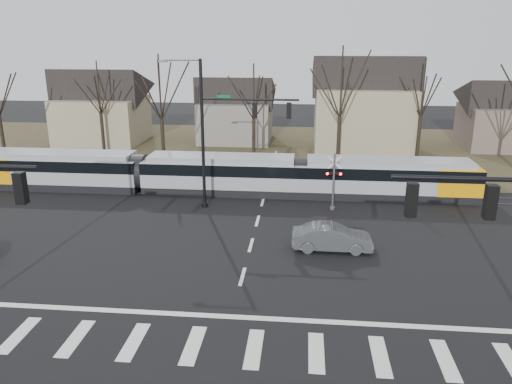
{
  "coord_description": "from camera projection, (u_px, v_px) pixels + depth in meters",
  "views": [
    {
      "loc": [
        2.9,
        -20.54,
        11.56
      ],
      "look_at": [
        0.0,
        9.0,
        2.3
      ],
      "focal_mm": 35.0,
      "sensor_mm": 36.0,
      "label": 1
    }
  ],
  "objects": [
    {
      "name": "rail_pair",
      "position": [
        265.0,
        194.0,
        38.23
      ],
      "size": [
        90.0,
        1.52,
        0.06
      ],
      "color": "#59595E",
      "rests_on": "ground"
    },
    {
      "name": "signal_pole_far",
      "position": [
        226.0,
        128.0,
        33.63
      ],
      "size": [
        9.28,
        0.44,
        10.2
      ],
      "color": "black",
      "rests_on": "ground"
    },
    {
      "name": "rail_crossing_signal",
      "position": [
        333.0,
        184.0,
        34.36
      ],
      "size": [
        1.08,
        0.36,
        4.0
      ],
      "color": "#59595B",
      "rests_on": "ground"
    },
    {
      "name": "lane_dashes",
      "position": [
        265.0,
        193.0,
        38.43
      ],
      "size": [
        0.18,
        30.0,
        0.01
      ],
      "color": "silver",
      "rests_on": "ground"
    },
    {
      "name": "grass_verge",
      "position": [
        277.0,
        149.0,
        53.63
      ],
      "size": [
        140.0,
        28.0,
        0.01
      ],
      "primitive_type": "cube",
      "color": "#38331E",
      "rests_on": "ground"
    },
    {
      "name": "ground",
      "position": [
        237.0,
        296.0,
        23.23
      ],
      "size": [
        140.0,
        140.0,
        0.0
      ],
      "primitive_type": "plane",
      "color": "black"
    },
    {
      "name": "house_b",
      "position": [
        235.0,
        107.0,
        56.72
      ],
      "size": [
        8.64,
        7.56,
        7.65
      ],
      "color": "slate",
      "rests_on": "ground"
    },
    {
      "name": "crosswalk",
      "position": [
        223.0,
        347.0,
        19.43
      ],
      "size": [
        27.0,
        2.6,
        0.01
      ],
      "color": "silver",
      "rests_on": "ground"
    },
    {
      "name": "tram",
      "position": [
        219.0,
        172.0,
        38.28
      ],
      "size": [
        38.59,
        2.87,
        2.93
      ],
      "color": "gray",
      "rests_on": "ground"
    },
    {
      "name": "tree_row",
      "position": [
        295.0,
        111.0,
        46.26
      ],
      "size": [
        59.2,
        7.2,
        10.0
      ],
      "color": "black",
      "rests_on": "ground"
    },
    {
      "name": "house_c",
      "position": [
        364.0,
        100.0,
        52.18
      ],
      "size": [
        10.8,
        8.64,
        10.1
      ],
      "color": "gray",
      "rests_on": "ground"
    },
    {
      "name": "stop_line",
      "position": [
        232.0,
        317.0,
        21.52
      ],
      "size": [
        28.0,
        0.35,
        0.01
      ],
      "primitive_type": "cube",
      "color": "silver",
      "rests_on": "ground"
    },
    {
      "name": "house_d",
      "position": [
        504.0,
        111.0,
        53.06
      ],
      "size": [
        8.64,
        7.56,
        7.65
      ],
      "color": "brown",
      "rests_on": "ground"
    },
    {
      "name": "sedan",
      "position": [
        332.0,
        238.0,
        28.09
      ],
      "size": [
        1.62,
        4.53,
        1.49
      ],
      "primitive_type": "imported",
      "rotation": [
        0.0,
        0.0,
        1.58
      ],
      "color": "#46484C",
      "rests_on": "ground"
    },
    {
      "name": "house_a",
      "position": [
        101.0,
        103.0,
        56.07
      ],
      "size": [
        9.72,
        8.64,
        8.6
      ],
      "color": "gray",
      "rests_on": "ground"
    }
  ]
}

